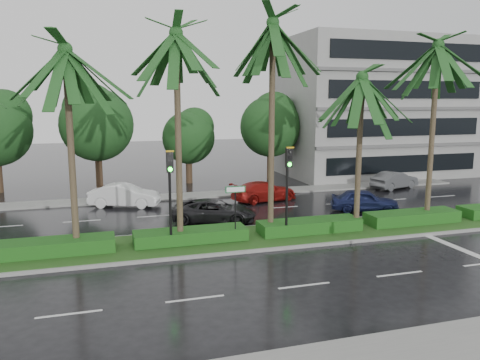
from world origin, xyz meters
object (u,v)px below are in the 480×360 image
object	(u,v)px
signal_median_left	(170,185)
car_red	(264,191)
car_white	(125,195)
street_sign	(235,200)
car_darkgrey	(214,211)
car_blue	(364,201)
car_grey	(395,180)

from	to	relation	value
signal_median_left	car_red	distance (m)	11.85
car_white	street_sign	bearing A→B (deg)	-135.46
car_red	street_sign	bearing A→B (deg)	140.50
street_sign	car_darkgrey	distance (m)	4.44
car_white	signal_median_left	bearing A→B (deg)	-151.84
street_sign	car_blue	size ratio (longest dim) A/B	0.66
street_sign	car_blue	world-z (taller)	street_sign
street_sign	car_darkgrey	size ratio (longest dim) A/B	0.57
car_blue	car_red	bearing A→B (deg)	69.49
car_darkgrey	car_grey	xyz separation A→B (m)	(15.50, 5.84, 0.03)
car_red	car_darkgrey	bearing A→B (deg)	122.95
car_darkgrey	street_sign	bearing A→B (deg)	-160.65
car_darkgrey	car_blue	distance (m)	9.26
street_sign	car_white	xyz separation A→B (m)	(-4.50, 9.61, -1.41)
signal_median_left	car_grey	size ratio (longest dim) A/B	1.08
car_darkgrey	car_white	bearing A→B (deg)	58.97
car_red	car_blue	distance (m)	6.64
signal_median_left	street_sign	bearing A→B (deg)	3.47
street_sign	car_blue	distance (m)	10.22
street_sign	car_grey	bearing A→B (deg)	32.89
car_white	car_blue	bearing A→B (deg)	-92.49
car_white	car_darkgrey	xyz separation A→B (m)	(4.50, -5.43, -0.08)
signal_median_left	car_blue	distance (m)	13.18
car_red	car_blue	bearing A→B (deg)	-146.29
car_red	car_grey	world-z (taller)	car_grey
car_red	car_white	bearing A→B (deg)	72.02
car_darkgrey	car_grey	bearing A→B (deg)	-49.99
car_grey	signal_median_left	bearing A→B (deg)	101.56
car_grey	car_red	bearing A→B (deg)	79.57
signal_median_left	car_red	bearing A→B (deg)	49.79
street_sign	car_white	distance (m)	10.71
car_grey	car_darkgrey	bearing A→B (deg)	93.33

